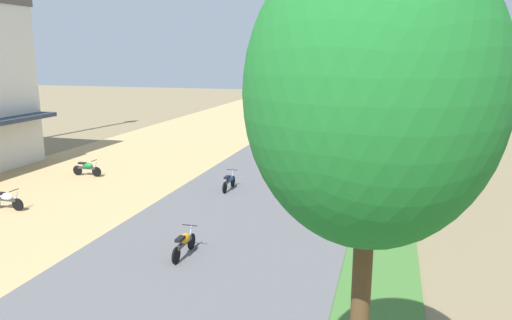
{
  "coord_description": "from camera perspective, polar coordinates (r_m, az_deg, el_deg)",
  "views": [
    {
      "loc": [
        5.72,
        -1.17,
        6.74
      ],
      "look_at": [
        -0.45,
        20.4,
        1.75
      ],
      "focal_mm": 33.22,
      "sensor_mm": 36.0,
      "label": 1
    }
  ],
  "objects": [
    {
      "name": "median_tree_nearest",
      "position": [
        6.08,
        13.72,
        7.46
      ],
      "size": [
        3.2,
        3.2,
        8.17
      ],
      "color": "#4C351E",
      "rests_on": "median_strip"
    },
    {
      "name": "car_van_red",
      "position": [
        28.58,
        8.73,
        0.86
      ],
      "size": [
        1.19,
        2.41,
        1.67
      ],
      "color": "red",
      "rests_on": "road_strip"
    },
    {
      "name": "motorbike_ahead_third",
      "position": [
        16.37,
        -8.64,
        -9.73
      ],
      "size": [
        0.54,
        1.8,
        0.94
      ],
      "color": "black",
      "rests_on": "road_strip"
    },
    {
      "name": "streetlamp_near",
      "position": [
        20.81,
        16.15,
        5.45
      ],
      "size": [
        3.16,
        0.2,
        7.4
      ],
      "color": "gray",
      "rests_on": "median_strip"
    },
    {
      "name": "median_tree_second",
      "position": [
        23.28,
        16.12,
        13.44
      ],
      "size": [
        4.14,
        4.14,
        9.45
      ],
      "color": "#4C351E",
      "rests_on": "median_strip"
    },
    {
      "name": "parked_motorbike_third",
      "position": [
        28.24,
        -19.66,
        -0.85
      ],
      "size": [
        1.8,
        0.54,
        0.94
      ],
      "color": "black",
      "rests_on": "dirt_shoulder"
    },
    {
      "name": "parked_motorbike_second",
      "position": [
        23.59,
        -27.87,
        -4.15
      ],
      "size": [
        1.8,
        0.54,
        0.94
      ],
      "color": "black",
      "rests_on": "dirt_shoulder"
    },
    {
      "name": "car_sedan_yellow",
      "position": [
        36.47,
        2.63,
        3.07
      ],
      "size": [
        1.1,
        2.26,
        1.19
      ],
      "color": "gold",
      "rests_on": "road_strip"
    },
    {
      "name": "motorbike_ahead_fourth",
      "position": [
        23.88,
        -3.27,
        -2.43
      ],
      "size": [
        0.54,
        1.8,
        0.94
      ],
      "color": "black",
      "rests_on": "road_strip"
    },
    {
      "name": "streetlamp_mid",
      "position": [
        56.15,
        16.26,
        9.48
      ],
      "size": [
        3.16,
        0.2,
        7.14
      ],
      "color": "gray",
      "rests_on": "median_strip"
    },
    {
      "name": "median_tree_fifth",
      "position": [
        44.47,
        16.62,
        12.66
      ],
      "size": [
        3.6,
        3.6,
        8.9
      ],
      "color": "#4C351E",
      "rests_on": "median_strip"
    },
    {
      "name": "utility_pole_near",
      "position": [
        25.39,
        23.3,
        6.16
      ],
      "size": [
        1.8,
        0.2,
        8.34
      ],
      "color": "brown",
      "rests_on": "ground"
    },
    {
      "name": "median_tree_third",
      "position": [
        32.31,
        16.39,
        11.83
      ],
      "size": [
        3.94,
        3.94,
        8.47
      ],
      "color": "#4C351E",
      "rests_on": "median_strip"
    },
    {
      "name": "median_tree_fourth",
      "position": [
        39.41,
        16.2,
        13.16
      ],
      "size": [
        3.27,
        3.27,
        9.51
      ],
      "color": "#4C351E",
      "rests_on": "median_strip"
    }
  ]
}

